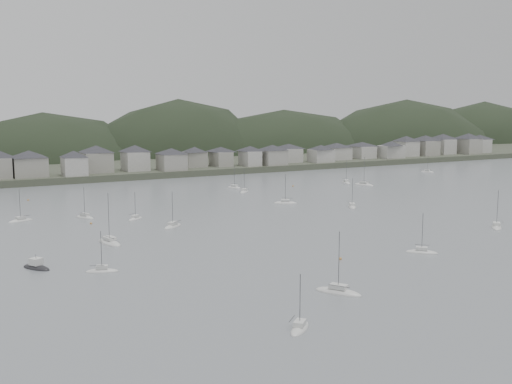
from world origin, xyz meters
TOP-DOWN VIEW (x-y plane):
  - ground at (0.00, 0.00)m, footprint 900.00×900.00m
  - far_shore_land at (0.00, 295.00)m, footprint 900.00×250.00m
  - forested_ridge at (4.83, 269.40)m, footprint 851.55×103.94m
  - waterfront_town at (50.59, 183.34)m, footprint 451.48×28.46m
  - sailboat_lead at (15.54, 82.55)m, footprint 8.20×6.34m
  - moored_fleet at (-8.45, 56.41)m, footprint 265.65×160.10m
  - motor_launch_far at (-73.16, 34.93)m, footprint 6.06×7.69m
  - mooring_buoys at (-9.52, 63.36)m, footprint 103.36×155.05m

SIDE VIEW (x-z plane):
  - forested_ridge at x=4.83m, z-range -62.57..40.00m
  - ground at x=0.00m, z-range 0.00..0.00m
  - mooring_buoys at x=-9.52m, z-range -0.20..0.50m
  - sailboat_lead at x=15.54m, z-range -5.32..5.67m
  - moored_fleet at x=-8.45m, z-range -6.52..6.88m
  - motor_launch_far at x=-73.16m, z-range -1.59..2.18m
  - far_shore_land at x=0.00m, z-range 0.00..3.00m
  - waterfront_town at x=50.59m, z-range 2.20..15.12m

